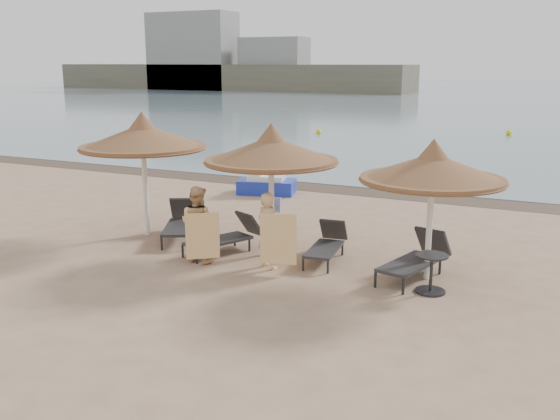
% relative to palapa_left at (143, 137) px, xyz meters
% --- Properties ---
extents(ground, '(160.00, 160.00, 0.00)m').
position_rel_palapa_left_xyz_m(ground, '(3.08, -1.71, -2.53)').
color(ground, tan).
rests_on(ground, ground).
extents(sea, '(200.00, 140.00, 0.03)m').
position_rel_palapa_left_xyz_m(sea, '(3.08, 78.29, -2.52)').
color(sea, slate).
rests_on(sea, ground).
extents(wet_sand_strip, '(200.00, 1.60, 0.01)m').
position_rel_palapa_left_xyz_m(wet_sand_strip, '(3.08, 7.69, -2.53)').
color(wet_sand_strip, '#4C3929').
rests_on(wet_sand_strip, ground).
extents(far_shore, '(150.00, 54.80, 12.00)m').
position_rel_palapa_left_xyz_m(far_shore, '(-22.03, 76.11, 0.38)').
color(far_shore, brown).
rests_on(far_shore, ground).
extents(palapa_left, '(3.21, 3.21, 3.18)m').
position_rel_palapa_left_xyz_m(palapa_left, '(0.00, 0.00, 0.00)').
color(palapa_left, white).
rests_on(palapa_left, ground).
extents(palapa_center, '(3.08, 3.08, 3.05)m').
position_rel_palapa_left_xyz_m(palapa_center, '(3.66, -0.11, -0.10)').
color(palapa_center, white).
rests_on(palapa_center, ground).
extents(palapa_right, '(2.93, 2.93, 2.90)m').
position_rel_palapa_left_xyz_m(palapa_right, '(7.32, -0.29, -0.22)').
color(palapa_right, white).
rests_on(palapa_right, ground).
extents(lounger_far_left, '(1.52, 2.13, 0.92)m').
position_rel_palapa_left_xyz_m(lounger_far_left, '(0.96, 0.13, -2.12)').
color(lounger_far_left, '#242426').
rests_on(lounger_far_left, ground).
extents(lounger_near_left, '(1.40, 2.04, 0.88)m').
position_rel_palapa_left_xyz_m(lounger_near_left, '(2.67, -0.44, -2.14)').
color(lounger_near_left, '#242426').
rests_on(lounger_near_left, ground).
extents(lounger_near_right, '(0.81, 1.87, 0.81)m').
position_rel_palapa_left_xyz_m(lounger_near_right, '(4.97, 0.06, -2.17)').
color(lounger_near_right, '#242426').
rests_on(lounger_near_right, ground).
extents(lounger_far_right, '(1.19, 2.18, 0.93)m').
position_rel_palapa_left_xyz_m(lounger_far_right, '(7.10, -0.25, -2.11)').
color(lounger_far_right, '#242426').
rests_on(lounger_far_right, ground).
extents(side_table, '(0.63, 0.63, 0.76)m').
position_rel_palapa_left_xyz_m(side_table, '(7.56, -1.06, -2.17)').
color(side_table, '#242426').
rests_on(side_table, ground).
extents(person_left, '(0.94, 0.63, 1.99)m').
position_rel_palapa_left_xyz_m(person_left, '(2.40, -1.31, -1.53)').
color(person_left, '#E0B076').
rests_on(person_left, ground).
extents(person_right, '(1.05, 0.87, 1.95)m').
position_rel_palapa_left_xyz_m(person_right, '(4.06, -1.08, -1.55)').
color(person_right, '#E0B076').
rests_on(person_right, ground).
extents(towel_left, '(0.60, 0.45, 1.03)m').
position_rel_palapa_left_xyz_m(towel_left, '(2.75, -1.66, -1.82)').
color(towel_left, orange).
rests_on(towel_left, ground).
extents(towel_right, '(0.76, 0.21, 1.10)m').
position_rel_palapa_left_xyz_m(towel_right, '(4.41, -1.33, -1.77)').
color(towel_right, orange).
rests_on(towel_right, ground).
extents(bag_patterned, '(0.29, 0.15, 0.34)m').
position_rel_palapa_left_xyz_m(bag_patterned, '(3.66, 0.07, -1.40)').
color(bag_patterned, silver).
rests_on(bag_patterned, ground).
extents(bag_dark, '(0.22, 0.11, 0.30)m').
position_rel_palapa_left_xyz_m(bag_dark, '(3.66, -0.27, -1.53)').
color(bag_dark, black).
rests_on(bag_dark, ground).
extents(pedal_boat, '(2.10, 1.54, 0.88)m').
position_rel_palapa_left_xyz_m(pedal_boat, '(0.45, 5.98, -2.20)').
color(pedal_boat, '#1A2FAF').
rests_on(pedal_boat, ground).
extents(buoy_left, '(0.32, 0.32, 0.32)m').
position_rel_palapa_left_xyz_m(buoy_left, '(-4.66, 23.45, -2.37)').
color(buoy_left, yellow).
rests_on(buoy_left, ground).
extents(buoy_mid, '(0.35, 0.35, 0.35)m').
position_rel_palapa_left_xyz_m(buoy_mid, '(6.13, 27.68, -2.35)').
color(buoy_mid, yellow).
rests_on(buoy_mid, ground).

